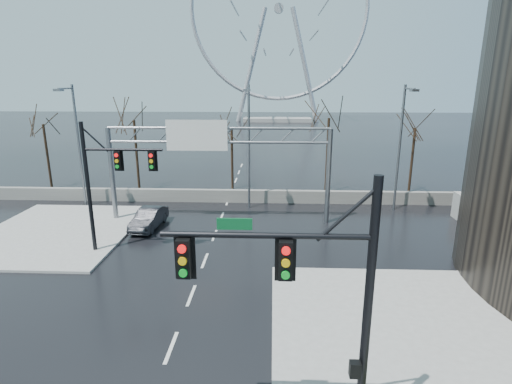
# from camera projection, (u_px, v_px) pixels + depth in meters

# --- Properties ---
(ground) EXTENTS (260.00, 260.00, 0.00)m
(ground) POSITION_uv_depth(u_px,v_px,m) (171.00, 347.00, 15.81)
(ground) COLOR black
(ground) RESTS_ON ground
(sidewalk_right_ext) EXTENTS (12.00, 10.00, 0.15)m
(sidewalk_right_ext) POSITION_uv_depth(u_px,v_px,m) (410.00, 323.00, 17.31)
(sidewalk_right_ext) COLOR gray
(sidewalk_right_ext) RESTS_ON ground
(sidewalk_far) EXTENTS (10.00, 12.00, 0.15)m
(sidewalk_far) POSITION_uv_depth(u_px,v_px,m) (58.00, 232.00, 27.81)
(sidewalk_far) COLOR gray
(sidewalk_far) RESTS_ON ground
(barrier_wall) EXTENTS (52.00, 0.50, 1.10)m
(barrier_wall) POSITION_uv_depth(u_px,v_px,m) (227.00, 196.00, 34.93)
(barrier_wall) COLOR slate
(barrier_wall) RESTS_ON ground
(signal_mast_near) EXTENTS (5.52, 0.41, 8.00)m
(signal_mast_near) POSITION_uv_depth(u_px,v_px,m) (317.00, 292.00, 10.42)
(signal_mast_near) COLOR black
(signal_mast_near) RESTS_ON ground
(signal_mast_far) EXTENTS (4.72, 0.41, 8.00)m
(signal_mast_far) POSITION_uv_depth(u_px,v_px,m) (105.00, 176.00, 23.40)
(signal_mast_far) COLOR black
(signal_mast_far) RESTS_ON ground
(sign_gantry) EXTENTS (16.36, 0.40, 7.60)m
(sign_gantry) POSITION_uv_depth(u_px,v_px,m) (213.00, 153.00, 28.86)
(sign_gantry) COLOR slate
(sign_gantry) RESTS_ON ground
(streetlight_left) EXTENTS (0.50, 2.55, 10.00)m
(streetlight_left) POSITION_uv_depth(u_px,v_px,m) (76.00, 137.00, 32.24)
(streetlight_left) COLOR slate
(streetlight_left) RESTS_ON ground
(streetlight_mid) EXTENTS (0.50, 2.55, 10.00)m
(streetlight_mid) POSITION_uv_depth(u_px,v_px,m) (249.00, 138.00, 31.66)
(streetlight_mid) COLOR slate
(streetlight_mid) RESTS_ON ground
(streetlight_right) EXTENTS (0.50, 2.55, 10.00)m
(streetlight_right) POSITION_uv_depth(u_px,v_px,m) (402.00, 139.00, 31.17)
(streetlight_right) COLOR slate
(streetlight_right) RESTS_ON ground
(tree_far_left) EXTENTS (3.50, 3.50, 7.00)m
(tree_far_left) POSITION_uv_depth(u_px,v_px,m) (44.00, 132.00, 38.19)
(tree_far_left) COLOR black
(tree_far_left) RESTS_ON ground
(tree_left) EXTENTS (3.75, 3.75, 7.50)m
(tree_left) POSITION_uv_depth(u_px,v_px,m) (135.00, 129.00, 37.23)
(tree_left) COLOR black
(tree_left) RESTS_ON ground
(tree_center) EXTENTS (3.25, 3.25, 6.50)m
(tree_center) POSITION_uv_depth(u_px,v_px,m) (232.00, 136.00, 38.04)
(tree_center) COLOR black
(tree_center) RESTS_ON ground
(tree_right) EXTENTS (3.90, 3.90, 7.80)m
(tree_right) POSITION_uv_depth(u_px,v_px,m) (328.00, 127.00, 36.43)
(tree_right) COLOR black
(tree_right) RESTS_ON ground
(tree_far_right) EXTENTS (3.40, 3.40, 6.80)m
(tree_far_right) POSITION_uv_depth(u_px,v_px,m) (415.00, 135.00, 36.79)
(tree_far_right) COLOR black
(tree_far_right) RESTS_ON ground
(ferris_wheel) EXTENTS (45.00, 6.00, 50.91)m
(ferris_wheel) POSITION_uv_depth(u_px,v_px,m) (279.00, 16.00, 100.17)
(ferris_wheel) COLOR gray
(ferris_wheel) RESTS_ON ground
(car) EXTENTS (1.86, 4.40, 1.41)m
(car) POSITION_uv_depth(u_px,v_px,m) (149.00, 218.00, 28.68)
(car) COLOR black
(car) RESTS_ON ground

